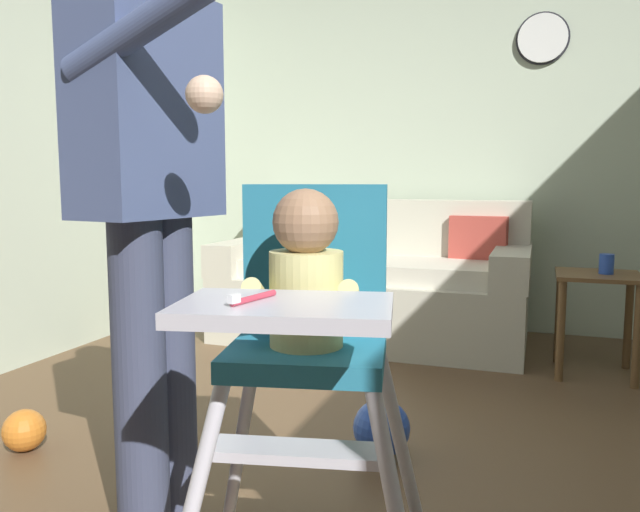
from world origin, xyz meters
TOP-DOWN VIEW (x-y plane):
  - ground at (0.00, 0.00)m, footprint 5.66×6.50m
  - wall_far at (0.00, 2.48)m, footprint 4.86×0.06m
  - couch at (-0.43, 1.96)m, footprint 1.86×0.86m
  - high_chair at (0.03, -0.44)m, footprint 0.71×0.81m
  - adult_standing at (-0.43, -0.37)m, footprint 0.51×0.55m
  - toy_ball at (-1.21, -0.07)m, footprint 0.15×0.15m
  - toy_ball_second at (0.03, 0.32)m, footprint 0.20×0.20m
  - side_table at (0.82, 1.61)m, footprint 0.40×0.40m
  - sippy_cup at (0.86, 1.61)m, footprint 0.07×0.07m
  - wall_clock at (0.51, 2.44)m, footprint 0.32×0.04m

SIDE VIEW (x-z plane):
  - ground at x=0.00m, z-range -0.10..0.00m
  - toy_ball at x=-1.21m, z-range 0.00..0.15m
  - toy_ball_second at x=0.03m, z-range 0.00..0.20m
  - couch at x=-0.43m, z-range -0.10..0.76m
  - side_table at x=0.82m, z-range 0.12..0.64m
  - sippy_cup at x=0.86m, z-range 0.52..0.62m
  - high_chair at x=0.03m, z-range 0.19..1.17m
  - adult_standing at x=-0.43m, z-range 0.11..1.76m
  - wall_far at x=0.00m, z-range 0.00..2.58m
  - wall_clock at x=0.51m, z-range 1.69..2.01m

